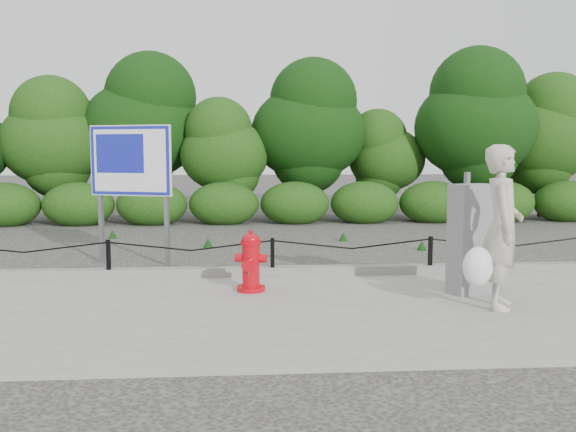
% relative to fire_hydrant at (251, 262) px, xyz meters
% --- Properties ---
extents(ground, '(90.00, 90.00, 0.00)m').
position_rel_fire_hydrant_xyz_m(ground, '(0.35, 0.99, -0.48)').
color(ground, '#2D2B28').
rests_on(ground, ground).
extents(sidewalk, '(14.00, 4.00, 0.08)m').
position_rel_fire_hydrant_xyz_m(sidewalk, '(0.35, -1.01, -0.44)').
color(sidewalk, gray).
rests_on(sidewalk, ground).
extents(curb, '(14.00, 0.22, 0.14)m').
position_rel_fire_hydrant_xyz_m(curb, '(0.35, 1.04, -0.33)').
color(curb, slate).
rests_on(curb, sidewalk).
extents(chain_barrier, '(10.06, 0.06, 0.60)m').
position_rel_fire_hydrant_xyz_m(chain_barrier, '(0.35, 0.99, -0.03)').
color(chain_barrier, black).
rests_on(chain_barrier, sidewalk).
extents(treeline, '(20.34, 3.94, 4.98)m').
position_rel_fire_hydrant_xyz_m(treeline, '(1.05, 9.94, 2.17)').
color(treeline, black).
rests_on(treeline, ground).
extents(fire_hydrant, '(0.47, 0.49, 0.85)m').
position_rel_fire_hydrant_xyz_m(fire_hydrant, '(0.00, 0.00, 0.00)').
color(fire_hydrant, red).
rests_on(fire_hydrant, sidewalk).
extents(pedestrian, '(0.89, 0.86, 2.02)m').
position_rel_fire_hydrant_xyz_m(pedestrian, '(3.05, -1.14, 0.57)').
color(pedestrian, '#B9B19E').
rests_on(pedestrian, sidewalk).
extents(utility_cabinet, '(0.65, 0.51, 1.65)m').
position_rel_fire_hydrant_xyz_m(utility_cabinet, '(2.99, -0.33, 0.34)').
color(utility_cabinet, gray).
rests_on(utility_cabinet, sidewalk).
extents(advertising_sign, '(1.48, 0.58, 2.47)m').
position_rel_fire_hydrant_xyz_m(advertising_sign, '(-2.08, 2.58, 1.26)').
color(advertising_sign, slate).
rests_on(advertising_sign, ground).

